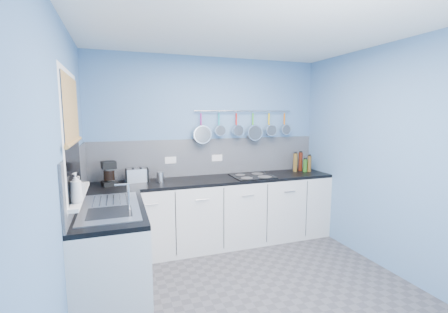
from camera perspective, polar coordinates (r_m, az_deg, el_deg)
floor at (r=3.36m, az=5.48°, el=-23.57°), size 3.20×3.00×0.02m
ceiling at (r=2.97m, az=6.16°, el=22.88°), size 3.20×3.00×0.02m
wall_back at (r=4.31m, az=-2.70°, el=1.32°), size 3.20×0.02×2.50m
wall_front at (r=1.70m, az=28.14°, el=-9.68°), size 3.20×0.02×2.50m
wall_left at (r=2.67m, az=-27.40°, el=-3.54°), size 0.02×3.00×2.50m
wall_right at (r=3.87m, az=27.98°, el=-0.32°), size 0.02×3.00×2.50m
backsplash_back at (r=4.30m, az=-2.61°, el=-0.04°), size 3.20×0.02×0.50m
backsplash_left at (r=3.27m, az=-25.45°, el=-3.27°), size 0.02×1.80×0.50m
cabinet_run_back at (r=4.19m, az=-1.40°, el=-10.34°), size 3.20×0.60×0.86m
worktop_back at (r=4.08m, az=-1.42°, el=-4.32°), size 3.20×0.60×0.04m
cabinet_run_left at (r=3.18m, az=-19.86°, el=-16.93°), size 0.60×1.20×0.86m
worktop_left at (r=3.02m, az=-20.25°, el=-9.13°), size 0.60×1.20×0.04m
window_frame at (r=2.92m, az=-26.27°, el=3.38°), size 0.01×1.00×1.10m
window_glass at (r=2.92m, az=-26.17°, el=3.38°), size 0.01×0.90×1.00m
bamboo_blind at (r=2.92m, az=-26.28°, el=7.79°), size 0.01×0.90×0.55m
window_sill at (r=3.00m, az=-25.20°, el=-6.45°), size 0.10×0.98×0.03m
sink_unit at (r=3.01m, az=-20.27°, el=-8.70°), size 0.50×0.95×0.01m
mixer_tap at (r=2.81m, az=-17.17°, el=-7.09°), size 0.12×0.08×0.26m
socket_left at (r=4.17m, az=-9.81°, el=-0.67°), size 0.15×0.01×0.09m
socket_right at (r=4.32m, az=-1.28°, el=-0.26°), size 0.15×0.01×0.09m
pot_rail at (r=4.40m, az=3.81°, el=8.36°), size 1.45×0.02×0.02m
soap_bottle_a at (r=2.66m, az=-25.62°, el=-5.22°), size 0.11×0.11×0.24m
soap_bottle_b at (r=2.87m, az=-25.14°, el=-5.01°), size 0.10×0.10×0.17m
paper_towel at (r=3.93m, az=-20.33°, el=-3.13°), size 0.13×0.13×0.25m
coffee_maker at (r=3.89m, az=-20.42°, el=-2.95°), size 0.20×0.21×0.28m
toaster at (r=4.00m, az=-15.73°, el=-3.34°), size 0.28×0.18×0.17m
canister at (r=3.93m, az=-11.65°, el=-3.69°), size 0.09×0.09×0.12m
hob at (r=4.20m, az=5.23°, el=-3.64°), size 0.54×0.47×0.01m
pan_0 at (r=4.18m, az=-4.23°, el=5.40°), size 0.25×0.10×0.44m
pan_1 at (r=4.25m, az=-0.91°, el=6.10°), size 0.15×0.09×0.34m
pan_2 at (r=4.34m, az=2.29°, el=6.09°), size 0.16×0.12×0.35m
pan_3 at (r=4.44m, az=5.36°, el=5.66°), size 0.22×0.11×0.41m
pan_4 at (r=4.55m, az=8.29°, el=6.02°), size 0.17×0.12×0.36m
pan_5 at (r=4.67m, az=11.07°, el=6.09°), size 0.15×0.09×0.34m
condiment_0 at (r=4.80m, az=15.09°, el=-1.76°), size 0.05×0.05×0.12m
condiment_1 at (r=4.74m, az=13.91°, el=-0.92°), size 0.06×0.06×0.27m
condiment_2 at (r=4.67m, az=13.01°, el=-1.06°), size 0.06×0.06×0.27m
condiment_3 at (r=4.69m, az=15.45°, el=-1.30°), size 0.06×0.06×0.23m
condiment_4 at (r=4.68m, az=14.72°, el=-1.61°), size 0.06×0.06×0.18m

